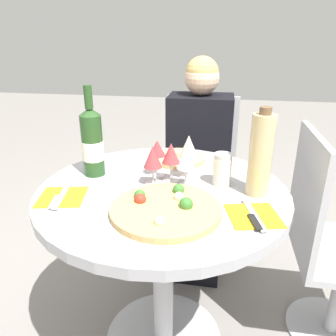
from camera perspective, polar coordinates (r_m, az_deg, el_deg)
name	(u,v)px	position (r m, az deg, el deg)	size (l,w,h in m)	color
dining_table	(163,228)	(1.27, -0.91, -10.49)	(0.90, 0.90, 0.75)	#B2B2B7
chair_behind_diner	(199,179)	(2.02, 5.40, -1.89)	(0.43, 0.43, 0.93)	#ADADB2
seated_diner	(197,177)	(1.85, 5.10, -1.64)	(0.35, 0.48, 1.17)	black
chair_empty_side	(331,249)	(1.55, 26.46, -12.47)	(0.43, 0.43, 0.93)	#ADADB2
pizza_large	(166,208)	(1.02, -0.39, -7.01)	(0.35, 0.35, 0.05)	tan
pizza_small_far	(179,158)	(1.43, 1.96, 1.80)	(0.23, 0.23, 0.05)	#DBB26B
wine_bottle	(92,142)	(1.28, -13.04, 4.35)	(0.08, 0.08, 0.35)	#23471E
tall_carafe	(261,155)	(1.13, 15.83, 2.19)	(0.08, 0.08, 0.30)	tan
sugar_shaker	(222,169)	(1.20, 9.42, -0.25)	(0.07, 0.07, 0.12)	silver
wine_glass_back_left	(157,149)	(1.25, -1.89, 3.24)	(0.06, 0.06, 0.14)	silver
wine_glass_front_right	(186,160)	(1.15, 3.15, 1.45)	(0.07, 0.07, 0.14)	silver
wine_glass_center	(171,154)	(1.20, 0.53, 2.47)	(0.07, 0.07, 0.15)	silver
wine_glass_front_left	(153,158)	(1.17, -2.69, 1.79)	(0.07, 0.07, 0.15)	silver
wine_glass_back_right	(189,147)	(1.22, 3.62, 3.64)	(0.07, 0.07, 0.17)	silver
place_setting_left	(62,197)	(1.17, -18.04, -4.82)	(0.18, 0.19, 0.01)	gold
place_setting_right	(254,216)	(1.03, 14.69, -8.07)	(0.18, 0.19, 0.01)	gold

